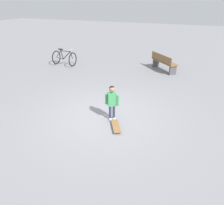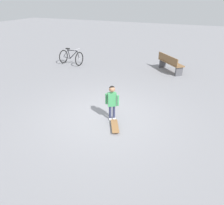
% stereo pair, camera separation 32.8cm
% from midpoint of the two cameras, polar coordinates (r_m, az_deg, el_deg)
% --- Properties ---
extents(ground_plane, '(50.00, 50.00, 0.00)m').
position_cam_midpoint_polar(ground_plane, '(6.58, -0.61, -3.54)').
color(ground_plane, gray).
extents(child_person, '(0.26, 0.41, 1.06)m').
position_cam_midpoint_polar(child_person, '(6.10, 1.54, 0.87)').
color(child_person, '#2D3351').
rests_on(child_person, ground).
extents(skateboard, '(0.69, 0.48, 0.07)m').
position_cam_midpoint_polar(skateboard, '(5.98, 2.33, -6.32)').
color(skateboard, olive).
rests_on(skateboard, ground).
extents(bicycle_near, '(0.76, 1.11, 0.85)m').
position_cam_midpoint_polar(bicycle_near, '(11.75, -9.98, 11.75)').
color(bicycle_near, black).
rests_on(bicycle_near, ground).
extents(street_bench, '(1.47, 1.41, 0.80)m').
position_cam_midpoint_polar(street_bench, '(10.80, 15.99, 10.07)').
color(street_bench, brown).
rests_on(street_bench, ground).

